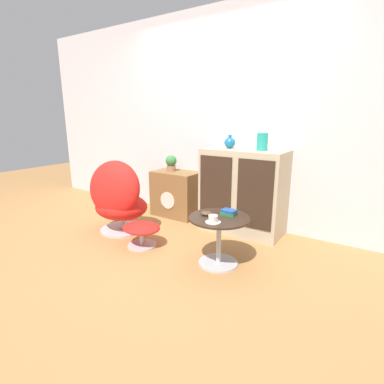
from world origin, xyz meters
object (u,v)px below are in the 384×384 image
(vase_inner_left, at_px, (262,142))
(potted_plant, at_px, (171,163))
(egg_chair, at_px, (118,199))
(book_stack, at_px, (229,212))
(vase_leftmost, at_px, (230,143))
(teacup, at_px, (213,219))
(tv_console, at_px, (176,194))
(ottoman, at_px, (141,230))
(sideboard, at_px, (243,191))
(bowl, at_px, (207,213))
(coffee_table, at_px, (219,234))

(vase_inner_left, height_order, potted_plant, vase_inner_left)
(egg_chair, bearing_deg, book_stack, 2.14)
(vase_leftmost, height_order, teacup, vase_leftmost)
(tv_console, distance_m, egg_chair, 0.89)
(potted_plant, bearing_deg, ottoman, -69.58)
(sideboard, distance_m, book_stack, 0.80)
(sideboard, height_order, bowl, sideboard)
(sideboard, relative_size, vase_inner_left, 5.16)
(coffee_table, bearing_deg, book_stack, 67.83)
(book_stack, distance_m, bowl, 0.20)
(vase_leftmost, xyz_separation_m, vase_inner_left, (0.39, 0.00, 0.03))
(coffee_table, distance_m, bowl, 0.22)
(bowl, bearing_deg, ottoman, -173.21)
(sideboard, xyz_separation_m, ottoman, (-0.70, -0.98, -0.31))
(sideboard, height_order, vase_leftmost, vase_leftmost)
(egg_chair, bearing_deg, sideboard, 34.64)
(vase_inner_left, bearing_deg, tv_console, 178.18)
(sideboard, relative_size, bowl, 9.59)
(egg_chair, relative_size, bowl, 8.66)
(sideboard, xyz_separation_m, vase_inner_left, (0.20, 0.00, 0.58))
(ottoman, xyz_separation_m, bowl, (0.74, 0.09, 0.30))
(coffee_table, distance_m, vase_leftmost, 1.20)
(vase_inner_left, bearing_deg, coffee_table, -92.08)
(coffee_table, bearing_deg, bowl, -172.65)
(ottoman, xyz_separation_m, potted_plant, (-0.38, 1.02, 0.55))
(potted_plant, bearing_deg, book_stack, -32.38)
(potted_plant, xyz_separation_m, book_stack, (1.29, -0.82, -0.24))
(book_stack, bearing_deg, vase_inner_left, 90.73)
(coffee_table, xyz_separation_m, vase_inner_left, (0.03, 0.88, 0.77))
(teacup, bearing_deg, bowl, 137.04)
(ottoman, relative_size, potted_plant, 1.94)
(egg_chair, xyz_separation_m, vase_inner_left, (1.39, 0.83, 0.66))
(ottoman, height_order, vase_leftmost, vase_leftmost)
(sideboard, bearing_deg, coffee_table, -79.28)
(sideboard, height_order, potted_plant, sideboard)
(vase_inner_left, bearing_deg, teacup, -90.60)
(book_stack, bearing_deg, potted_plant, 147.62)
(sideboard, bearing_deg, tv_console, 177.60)
(tv_console, xyz_separation_m, book_stack, (1.21, -0.81, 0.18))
(sideboard, xyz_separation_m, tv_console, (-1.00, 0.04, -0.18))
(teacup, height_order, bowl, teacup)
(sideboard, relative_size, vase_leftmost, 6.30)
(vase_leftmost, bearing_deg, ottoman, -117.24)
(vase_leftmost, distance_m, vase_inner_left, 0.39)
(tv_console, distance_m, potted_plant, 0.43)
(ottoman, bearing_deg, egg_chair, 162.75)
(book_stack, bearing_deg, bowl, -144.34)
(teacup, height_order, book_stack, teacup)
(ottoman, distance_m, vase_inner_left, 1.60)
(potted_plant, height_order, bowl, potted_plant)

